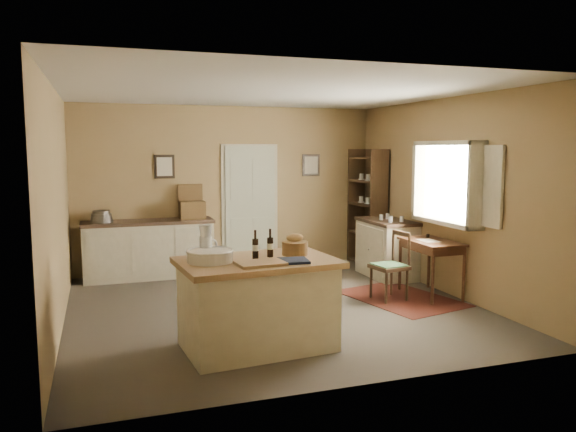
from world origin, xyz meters
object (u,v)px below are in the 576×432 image
at_px(shelving_unit, 370,208).
at_px(desk_chair, 389,267).
at_px(writing_desk, 431,248).
at_px(right_cabinet, 387,248).
at_px(sideboard, 150,247).
at_px(work_island, 257,301).

bearing_deg(shelving_unit, desk_chair, -110.22).
distance_m(writing_desk, right_cabinet, 1.26).
bearing_deg(sideboard, desk_chair, -39.00).
relative_size(right_cabinet, shelving_unit, 0.55).
xyz_separation_m(sideboard, desk_chair, (2.90, -2.35, -0.04)).
height_order(work_island, sideboard, work_island).
distance_m(sideboard, writing_desk, 4.25).
relative_size(work_island, right_cabinet, 1.49).
xyz_separation_m(work_island, sideboard, (-0.75, 3.54, -0.00)).
distance_m(work_island, sideboard, 3.61).
bearing_deg(work_island, writing_desk, 18.03).
bearing_deg(desk_chair, work_island, -159.22).
bearing_deg(sideboard, shelving_unit, -3.10).
bearing_deg(desk_chair, right_cabinet, 54.73).
bearing_deg(sideboard, right_cabinet, -17.34).
height_order(right_cabinet, shelving_unit, shelving_unit).
distance_m(work_island, right_cabinet, 3.70).
height_order(work_island, right_cabinet, work_island).
distance_m(writing_desk, shelving_unit, 2.18).
relative_size(desk_chair, right_cabinet, 0.82).
relative_size(work_island, desk_chair, 1.82).
distance_m(right_cabinet, shelving_unit, 1.07).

